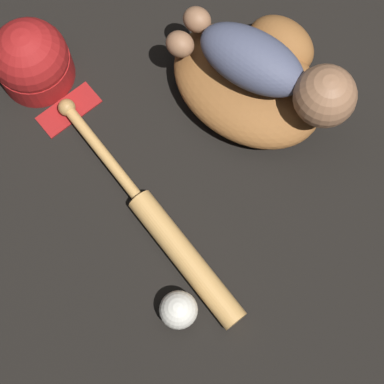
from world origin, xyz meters
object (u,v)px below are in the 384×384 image
Objects in this scene: baseball_glove at (253,78)px; baseball at (178,310)px; baseball_bat at (168,236)px; baseball_cap at (32,60)px; baby_figure at (274,71)px.

baseball_glove reaches higher than baseball.
baseball_bat is at bearing -60.00° from baseball_glove.
baseball_glove is 1.77× the size of baseball_cap.
baseball_glove is 0.36m from baseball_bat.
baby_figure is 5.14× the size of baseball.
baby_figure is at bearing 112.67° from baseball_bat.
baseball is at bearing -23.76° from baseball_bat.
baby_figure is at bearing 125.19° from baseball.
baseball is at bearing -1.10° from baseball_cap.
baseball_bat is 0.14m from baseball.
baby_figure is 0.47m from baseball.
baseball_cap is at bearing -174.02° from baseball_bat.
baseball is (0.13, -0.06, 0.01)m from baseball_bat.
baby_figure is 1.68× the size of baseball_cap.
baby_figure reaches higher than baseball_cap.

